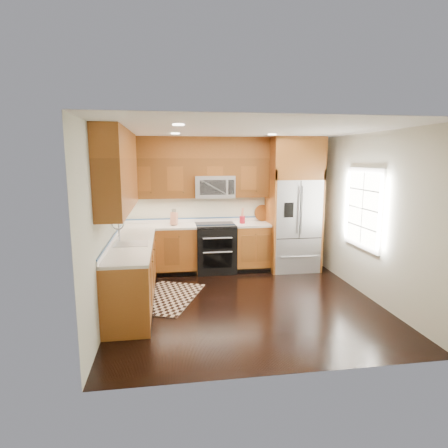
{
  "coord_description": "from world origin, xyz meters",
  "views": [
    {
      "loc": [
        -1.15,
        -5.39,
        2.2
      ],
      "look_at": [
        -0.24,
        0.6,
        1.13
      ],
      "focal_mm": 30.0,
      "sensor_mm": 36.0,
      "label": 1
    }
  ],
  "objects": [
    {
      "name": "refrigerator",
      "position": [
        1.3,
        1.63,
        1.3
      ],
      "size": [
        0.98,
        0.75,
        2.6
      ],
      "color": "#B2B2B7",
      "rests_on": "ground"
    },
    {
      "name": "cutting_board",
      "position": [
        0.75,
        1.94,
        0.95
      ],
      "size": [
        0.38,
        0.38,
        0.02
      ],
      "primitive_type": "cylinder",
      "rotation": [
        0.0,
        0.0,
        0.16
      ],
      "color": "brown",
      "rests_on": "countertop"
    },
    {
      "name": "microwave",
      "position": [
        -0.25,
        1.8,
        1.66
      ],
      "size": [
        0.76,
        0.4,
        0.42
      ],
      "color": "#B2B2B7",
      "rests_on": "ground"
    },
    {
      "name": "range",
      "position": [
        -0.25,
        1.67,
        0.47
      ],
      "size": [
        0.76,
        0.67,
        0.95
      ],
      "color": "black",
      "rests_on": "ground"
    },
    {
      "name": "sink_faucet",
      "position": [
        -1.73,
        0.23,
        0.99
      ],
      "size": [
        0.54,
        0.44,
        0.37
      ],
      "color": "#B2B2B7",
      "rests_on": "countertop"
    },
    {
      "name": "wall_right",
      "position": [
        2.0,
        0.0,
        1.3
      ],
      "size": [
        0.02,
        4.0,
        2.6
      ],
      "primitive_type": "cube",
      "color": "beige",
      "rests_on": "ground"
    },
    {
      "name": "base_cabinets",
      "position": [
        -1.23,
        0.9,
        0.45
      ],
      "size": [
        2.85,
        3.0,
        0.9
      ],
      "color": "#924B1C",
      "rests_on": "ground"
    },
    {
      "name": "upper_cabinets",
      "position": [
        -1.15,
        1.09,
        2.02
      ],
      "size": [
        2.85,
        3.0,
        1.15
      ],
      "color": "brown",
      "rests_on": "ground"
    },
    {
      "name": "ground",
      "position": [
        0.0,
        0.0,
        0.0
      ],
      "size": [
        4.0,
        4.0,
        0.0
      ],
      "primitive_type": "plane",
      "color": "black",
      "rests_on": "ground"
    },
    {
      "name": "knife_block",
      "position": [
        -1.04,
        1.73,
        1.07
      ],
      "size": [
        0.15,
        0.18,
        0.31
      ],
      "color": "#BC785B",
      "rests_on": "countertop"
    },
    {
      "name": "window",
      "position": [
        1.98,
        0.2,
        1.4
      ],
      "size": [
        0.04,
        1.1,
        1.3
      ],
      "color": "white",
      "rests_on": "ground"
    },
    {
      "name": "wall_left",
      "position": [
        -2.0,
        0.0,
        1.3
      ],
      "size": [
        0.02,
        4.0,
        2.6
      ],
      "primitive_type": "cube",
      "color": "beige",
      "rests_on": "ground"
    },
    {
      "name": "utensil_crock",
      "position": [
        0.29,
        1.71,
        1.05
      ],
      "size": [
        0.13,
        0.13,
        0.3
      ],
      "color": "#A61425",
      "rests_on": "countertop"
    },
    {
      "name": "rug",
      "position": [
        -1.2,
        0.37,
        0.01
      ],
      "size": [
        1.33,
        1.65,
        0.01
      ],
      "primitive_type": "cube",
      "rotation": [
        0.0,
        0.0,
        -0.38
      ],
      "color": "black",
      "rests_on": "ground"
    },
    {
      "name": "countertop",
      "position": [
        -1.09,
        1.01,
        0.92
      ],
      "size": [
        2.86,
        3.01,
        0.04
      ],
      "color": "silver",
      "rests_on": "base_cabinets"
    },
    {
      "name": "wall_back",
      "position": [
        0.0,
        2.0,
        1.3
      ],
      "size": [
        4.0,
        0.02,
        2.6
      ],
      "primitive_type": "cube",
      "color": "beige",
      "rests_on": "ground"
    }
  ]
}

